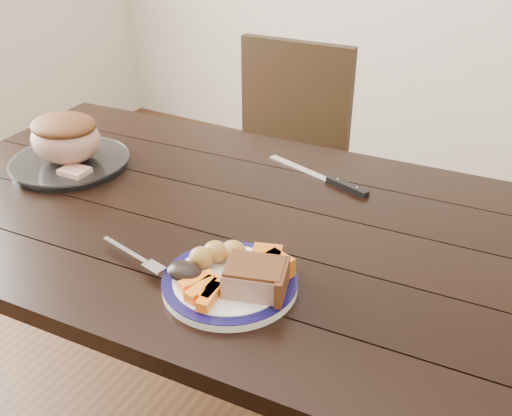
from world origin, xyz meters
The scene contains 14 objects.
dining_table centered at (0.00, 0.00, 0.66)m, with size 1.66×1.01×0.75m.
chair_far centered at (-0.24, 0.74, 0.52)m, with size 0.44×0.45×0.93m.
dinner_plate centered at (0.14, -0.22, 0.76)m, with size 0.26×0.26×0.02m, color white.
plate_rim centered at (0.14, -0.22, 0.77)m, with size 0.26×0.26×0.02m, color #100D41.
serving_platter centered at (-0.50, 0.00, 0.76)m, with size 0.30×0.30×0.02m, color white.
pork_slice centered at (0.20, -0.23, 0.79)m, with size 0.11×0.08×0.05m, color tan.
roasted_potatoes centered at (0.09, -0.19, 0.79)m, with size 0.09×0.09×0.04m.
carrot_batons centered at (0.13, -0.29, 0.78)m, with size 0.08×0.09×0.02m.
pumpkin_wedges centered at (0.20, -0.17, 0.79)m, with size 0.09×0.07×0.04m.
dark_mushroom centered at (0.07, -0.27, 0.79)m, with size 0.07×0.05×0.03m, color black.
fork centered at (-0.06, -0.26, 0.77)m, with size 0.18×0.05×0.00m.
roast_joint centered at (-0.50, 0.00, 0.83)m, with size 0.19×0.16×0.12m, color tan.
cut_slice centered at (-0.43, -0.05, 0.78)m, with size 0.07×0.06×0.02m, color tan.
carving_knife centered at (0.15, 0.26, 0.76)m, with size 0.31×0.11×0.01m.
Camera 1 is at (0.60, -0.94, 1.42)m, focal length 40.00 mm.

